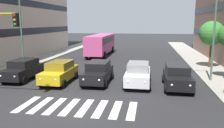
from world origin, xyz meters
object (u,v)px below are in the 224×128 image
(car_2, at_px, (98,72))
(bus_behind_traffic, at_px, (101,43))
(car_3, at_px, (60,72))
(street_lamp_right, at_px, (25,23))
(car_1, at_px, (138,74))
(street_lamp_left, at_px, (209,25))
(car_0, at_px, (177,76))
(street_tree_2, at_px, (212,33))
(car_4, at_px, (23,69))

(car_2, relative_size, bus_behind_traffic, 0.42)
(car_2, relative_size, car_3, 1.00)
(car_3, relative_size, bus_behind_traffic, 0.42)
(bus_behind_traffic, height_order, street_lamp_right, street_lamp_right)
(car_1, distance_m, street_lamp_left, 6.82)
(car_2, height_order, street_lamp_left, street_lamp_left)
(car_0, relative_size, bus_behind_traffic, 0.42)
(bus_behind_traffic, height_order, street_tree_2, street_tree_2)
(bus_behind_traffic, xyz_separation_m, street_tree_2, (-13.42, 8.28, 1.84))
(street_lamp_right, xyz_separation_m, street_tree_2, (-18.85, -3.14, -1.01))
(car_2, xyz_separation_m, bus_behind_traffic, (3.08, -15.86, 0.97))
(car_4, distance_m, street_lamp_left, 15.69)
(car_3, xyz_separation_m, bus_behind_traffic, (-0.00, -16.28, 0.97))
(car_0, bearing_deg, car_2, -4.56)
(street_lamp_left, distance_m, street_lamp_right, 17.36)
(street_lamp_left, distance_m, street_tree_2, 6.20)
(street_lamp_left, bearing_deg, car_0, 40.79)
(car_0, height_order, street_tree_2, street_tree_2)
(car_4, xyz_separation_m, street_tree_2, (-16.87, -7.51, 2.82))
(car_0, relative_size, street_tree_2, 0.92)
(street_lamp_right, bearing_deg, car_2, 152.48)
(car_1, distance_m, car_3, 6.29)
(car_3, relative_size, car_4, 1.00)
(car_3, xyz_separation_m, car_4, (3.45, -0.48, 0.00))
(car_3, xyz_separation_m, street_tree_2, (-13.42, -8.00, 2.82))
(street_lamp_right, bearing_deg, street_tree_2, -170.53)
(car_2, relative_size, street_lamp_right, 0.60)
(car_4, xyz_separation_m, street_lamp_left, (-15.16, -1.62, 3.71))
(car_3, distance_m, street_lamp_left, 12.47)
(car_4, xyz_separation_m, street_lamp_right, (1.98, -4.37, 3.82))
(car_0, xyz_separation_m, street_tree_2, (-4.23, -8.07, 2.82))
(car_3, distance_m, street_lamp_right, 8.23)
(car_1, bearing_deg, street_lamp_left, -161.57)
(car_1, height_order, car_2, same)
(car_0, bearing_deg, street_lamp_left, -139.21)
(car_1, bearing_deg, street_tree_2, -132.83)
(car_3, bearing_deg, street_lamp_left, -169.81)
(car_2, xyz_separation_m, car_3, (3.08, 0.42, 0.00))
(car_4, bearing_deg, street_tree_2, -155.99)
(car_2, relative_size, street_lamp_left, 0.60)
(street_lamp_right, bearing_deg, street_lamp_left, 170.90)
(bus_behind_traffic, bearing_deg, car_3, 90.00)
(car_1, relative_size, street_lamp_right, 0.60)
(car_3, height_order, street_lamp_right, street_lamp_right)
(car_4, relative_size, bus_behind_traffic, 0.42)
(car_1, height_order, car_3, same)
(car_2, distance_m, bus_behind_traffic, 16.19)
(street_tree_2, bearing_deg, car_2, 36.24)
(street_lamp_left, height_order, street_tree_2, street_lamp_left)
(car_0, distance_m, street_lamp_right, 15.90)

